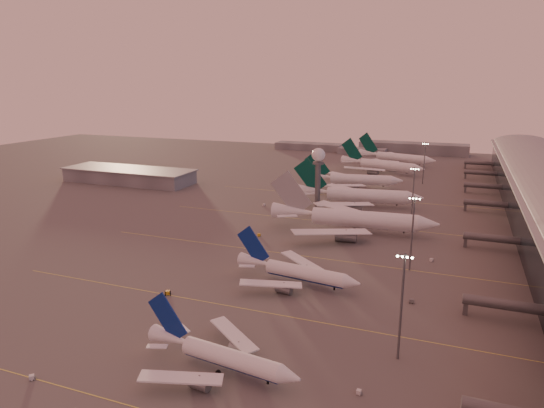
% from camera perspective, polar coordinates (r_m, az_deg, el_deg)
% --- Properties ---
extents(ground, '(700.00, 700.00, 0.00)m').
position_cam_1_polar(ground, '(134.19, -11.47, -12.65)').
color(ground, '#555252').
rests_on(ground, ground).
extents(taxiway_markings, '(180.00, 185.25, 0.02)m').
position_cam_1_polar(taxiway_markings, '(170.97, 7.49, -6.45)').
color(taxiway_markings, '#DAD24D').
rests_on(taxiway_markings, ground).
extents(hangar, '(82.00, 27.00, 8.50)m').
position_cam_1_polar(hangar, '(308.94, -16.46, 3.26)').
color(hangar, slate).
rests_on(hangar, ground).
extents(radar_tower, '(6.40, 6.40, 31.10)m').
position_cam_1_polar(radar_tower, '(231.63, 5.45, 4.45)').
color(radar_tower, '#56585E').
rests_on(radar_tower, ground).
extents(mast_a, '(3.60, 0.56, 25.00)m').
position_cam_1_polar(mast_a, '(110.40, 15.01, -11.09)').
color(mast_a, '#56585E').
rests_on(mast_a, ground).
extents(mast_b, '(3.60, 0.56, 25.00)m').
position_cam_1_polar(mast_b, '(162.04, 16.19, -2.95)').
color(mast_b, '#56585E').
rests_on(mast_b, ground).
extents(mast_c, '(3.60, 0.56, 25.00)m').
position_cam_1_polar(mast_c, '(215.54, 16.25, 1.25)').
color(mast_c, '#56585E').
rests_on(mast_c, ground).
extents(mast_d, '(3.60, 0.56, 25.00)m').
position_cam_1_polar(mast_d, '(303.97, 17.47, 4.81)').
color(mast_d, '#56585E').
rests_on(mast_d, ground).
extents(distant_horizon, '(165.00, 37.50, 9.00)m').
position_cam_1_polar(distant_horizon, '(433.43, 12.58, 6.45)').
color(distant_horizon, slate).
rests_on(distant_horizon, ground).
extents(narrowbody_near, '(38.01, 30.18, 14.88)m').
position_cam_1_polar(narrowbody_near, '(108.40, -6.02, -17.60)').
color(narrowbody_near, white).
rests_on(narrowbody_near, ground).
extents(narrowbody_mid, '(41.18, 32.68, 16.12)m').
position_cam_1_polar(narrowbody_mid, '(148.91, 2.91, -8.20)').
color(narrowbody_mid, white).
rests_on(narrowbody_mid, ground).
extents(widebody_white, '(68.88, 55.02, 24.22)m').
position_cam_1_polar(widebody_white, '(200.78, 9.50, -2.12)').
color(widebody_white, white).
rests_on(widebody_white, ground).
extents(greentail_a, '(63.48, 50.98, 23.11)m').
position_cam_1_polar(greentail_a, '(243.34, 10.09, 0.71)').
color(greentail_a, white).
rests_on(greentail_a, ground).
extents(greentail_b, '(56.55, 45.33, 20.65)m').
position_cam_1_polar(greentail_b, '(285.50, 9.61, 2.64)').
color(greentail_b, white).
rests_on(greentail_b, ground).
extents(greentail_c, '(59.06, 47.05, 21.98)m').
position_cam_1_polar(greentail_c, '(336.40, 12.77, 4.27)').
color(greentail_c, white).
rests_on(greentail_c, ground).
extents(greentail_d, '(59.52, 47.34, 22.31)m').
position_cam_1_polar(greentail_d, '(372.28, 14.37, 5.12)').
color(greentail_d, white).
rests_on(greentail_d, ground).
extents(gsv_truck_a, '(5.29, 5.19, 2.20)m').
position_cam_1_polar(gsv_truck_a, '(117.20, -26.23, -17.56)').
color(gsv_truck_a, silver).
rests_on(gsv_truck_a, ground).
extents(gsv_catering_a, '(4.66, 2.45, 3.71)m').
position_cam_1_polar(gsv_catering_a, '(103.21, 10.32, -20.34)').
color(gsv_catering_a, silver).
rests_on(gsv_catering_a, ground).
extents(gsv_tug_mid, '(4.17, 4.63, 1.14)m').
position_cam_1_polar(gsv_tug_mid, '(145.74, -12.17, -10.19)').
color(gsv_tug_mid, gold).
rests_on(gsv_tug_mid, ground).
extents(gsv_truck_b, '(6.00, 2.33, 2.42)m').
position_cam_1_polar(gsv_truck_b, '(142.78, 16.30, -10.70)').
color(gsv_truck_b, '#5C5F61').
rests_on(gsv_truck_b, ground).
extents(gsv_truck_c, '(5.70, 5.05, 2.28)m').
position_cam_1_polar(gsv_truck_c, '(193.51, -1.42, -3.49)').
color(gsv_truck_c, gold).
rests_on(gsv_truck_c, ground).
extents(gsv_catering_b, '(5.56, 3.82, 4.18)m').
position_cam_1_polar(gsv_catering_b, '(175.34, 18.35, -5.82)').
color(gsv_catering_b, silver).
rests_on(gsv_catering_b, ground).
extents(gsv_tug_far, '(3.58, 3.32, 0.88)m').
position_cam_1_polar(gsv_tug_far, '(215.35, 9.63, -2.04)').
color(gsv_tug_far, gold).
rests_on(gsv_tug_far, ground).
extents(gsv_truck_d, '(2.74, 6.04, 2.36)m').
position_cam_1_polar(gsv_truck_d, '(240.15, -0.92, 0.05)').
color(gsv_truck_d, silver).
rests_on(gsv_truck_d, ground).
extents(gsv_tug_hangar, '(4.19, 3.50, 1.03)m').
position_cam_1_polar(gsv_tug_hangar, '(263.37, 16.31, 0.59)').
color(gsv_tug_hangar, gold).
rests_on(gsv_tug_hangar, ground).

